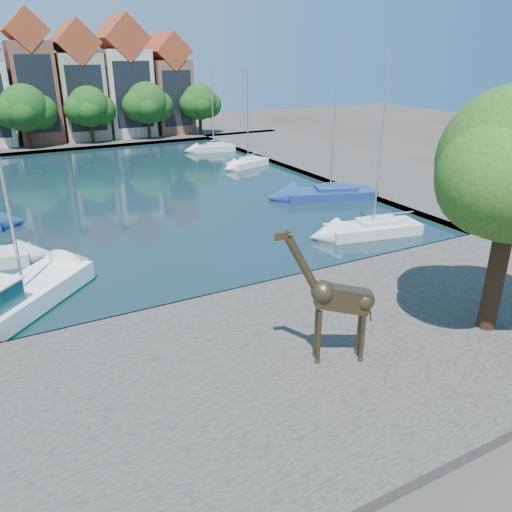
# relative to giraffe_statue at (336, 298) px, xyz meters

# --- Properties ---
(ground) EXTENTS (160.00, 160.00, 0.00)m
(ground) POSITION_rel_giraffe_statue_xyz_m (0.21, 7.76, -3.24)
(ground) COLOR #38332B
(ground) RESTS_ON ground
(water_basin) EXTENTS (38.00, 50.00, 0.08)m
(water_basin) POSITION_rel_giraffe_statue_xyz_m (0.21, 31.76, -3.20)
(water_basin) COLOR black
(water_basin) RESTS_ON ground
(near_quay) EXTENTS (50.00, 14.00, 0.50)m
(near_quay) POSITION_rel_giraffe_statue_xyz_m (0.21, 0.76, -2.99)
(near_quay) COLOR #4F4B44
(near_quay) RESTS_ON ground
(far_quay) EXTENTS (60.00, 16.00, 0.50)m
(far_quay) POSITION_rel_giraffe_statue_xyz_m (0.21, 63.76, -2.99)
(far_quay) COLOR #4F4B44
(far_quay) RESTS_ON ground
(right_quay) EXTENTS (14.00, 52.00, 0.50)m
(right_quay) POSITION_rel_giraffe_statue_xyz_m (25.21, 31.76, -2.99)
(right_quay) COLOR #4F4B44
(right_quay) RESTS_ON ground
(townhouse_center) EXTENTS (5.44, 9.18, 16.93)m
(townhouse_center) POSITION_rel_giraffe_statue_xyz_m (-3.79, 63.74, 5.12)
(townhouse_center) COLOR brown
(townhouse_center) RESTS_ON far_quay
(townhouse_east_inner) EXTENTS (5.94, 9.18, 15.79)m
(townhouse_east_inner) POSITION_rel_giraffe_statue_xyz_m (2.21, 63.74, 4.49)
(townhouse_east_inner) COLOR tan
(townhouse_east_inner) RESTS_ON far_quay
(townhouse_east_mid) EXTENTS (6.43, 9.18, 16.65)m
(townhouse_east_mid) POSITION_rel_giraffe_statue_xyz_m (8.71, 63.74, 4.86)
(townhouse_east_mid) COLOR beige
(townhouse_east_mid) RESTS_ON far_quay
(townhouse_east_end) EXTENTS (5.44, 9.18, 14.43)m
(townhouse_east_end) POSITION_rel_giraffe_statue_xyz_m (15.21, 63.74, 3.87)
(townhouse_east_end) COLOR brown
(townhouse_east_end) RESTS_ON far_quay
(far_tree_mid_west) EXTENTS (7.80, 6.00, 8.00)m
(far_tree_mid_west) POSITION_rel_giraffe_statue_xyz_m (-5.68, 58.25, 2.05)
(far_tree_mid_west) COLOR #332114
(far_tree_mid_west) RESTS_ON far_quay
(far_tree_mid_east) EXTENTS (7.02, 5.40, 7.52)m
(far_tree_mid_east) POSITION_rel_giraffe_statue_xyz_m (2.31, 58.25, 1.89)
(far_tree_mid_east) COLOR #332114
(far_tree_mid_east) RESTS_ON far_quay
(far_tree_east) EXTENTS (7.54, 5.80, 7.84)m
(far_tree_east) POSITION_rel_giraffe_statue_xyz_m (10.32, 58.25, 2.00)
(far_tree_east) COLOR #332114
(far_tree_east) RESTS_ON far_quay
(far_tree_far_east) EXTENTS (6.76, 5.20, 7.36)m
(far_tree_far_east) POSITION_rel_giraffe_statue_xyz_m (18.31, 58.25, 1.84)
(far_tree_far_east) COLOR #332114
(far_tree_far_east) RESTS_ON far_quay
(giraffe_statue) EXTENTS (3.73, 1.91, 5.58)m
(giraffe_statue) POSITION_rel_giraffe_statue_xyz_m (0.00, 0.00, 0.00)
(giraffe_statue) COLOR #392F1C
(giraffe_statue) RESTS_ON near_quay
(motorsailer) EXTENTS (9.12, 9.27, 11.53)m
(motorsailer) POSITION_rel_giraffe_statue_xyz_m (-11.57, 10.55, -2.27)
(motorsailer) COLOR white
(motorsailer) RESTS_ON water_basin
(sailboat_right_a) EXTENTS (7.03, 3.63, 12.23)m
(sailboat_right_a) POSITION_rel_giraffe_statue_xyz_m (12.21, 11.76, -2.56)
(sailboat_right_a) COLOR silver
(sailboat_right_a) RESTS_ON water_basin
(sailboat_right_b) EXTENTS (8.45, 5.15, 13.28)m
(sailboat_right_b) POSITION_rel_giraffe_statue_xyz_m (15.21, 20.98, -2.59)
(sailboat_right_b) COLOR navy
(sailboat_right_b) RESTS_ON water_basin
(sailboat_right_c) EXTENTS (5.35, 3.28, 10.46)m
(sailboat_right_c) POSITION_rel_giraffe_statue_xyz_m (14.85, 36.11, -2.58)
(sailboat_right_c) COLOR white
(sailboat_right_c) RESTS_ON water_basin
(sailboat_right_d) EXTENTS (5.68, 2.92, 10.50)m
(sailboat_right_d) POSITION_rel_giraffe_statue_xyz_m (15.21, 46.56, -2.55)
(sailboat_right_d) COLOR silver
(sailboat_right_d) RESTS_ON water_basin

